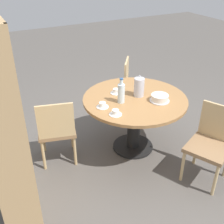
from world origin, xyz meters
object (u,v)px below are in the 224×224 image
(cup_a, at_px, (116,91))
(cup_c, at_px, (115,113))
(chair_c, at_px, (135,85))
(cup_b, at_px, (102,105))
(bookshelf, at_px, (3,132))
(chair_b, at_px, (211,142))
(cake_main, at_px, (160,98))
(chair_a, at_px, (57,129))
(coffee_pot, at_px, (139,87))
(water_bottle, at_px, (121,93))

(cup_a, bearing_deg, cup_c, 150.98)
(chair_c, height_order, cup_b, chair_c)
(bookshelf, bearing_deg, cup_a, 112.07)
(cup_a, distance_m, cup_b, 0.39)
(chair_b, xyz_separation_m, chair_c, (1.63, -0.06, 0.00))
(chair_b, distance_m, cake_main, 0.74)
(chair_b, height_order, cup_a, chair_b)
(chair_b, height_order, cake_main, chair_b)
(chair_a, relative_size, bookshelf, 0.45)
(cup_a, relative_size, cup_c, 1.00)
(cup_a, bearing_deg, cake_main, -140.09)
(chair_a, height_order, chair_c, same)
(chair_c, relative_size, coffee_pot, 3.23)
(water_bottle, relative_size, cup_c, 2.16)
(cup_b, bearing_deg, chair_b, -131.85)
(water_bottle, bearing_deg, coffee_pot, -79.76)
(cup_b, bearing_deg, cake_main, -104.97)
(chair_b, bearing_deg, cup_a, -175.27)
(water_bottle, distance_m, cake_main, 0.45)
(cup_a, bearing_deg, chair_a, 91.82)
(coffee_pot, xyz_separation_m, cup_b, (-0.06, 0.51, -0.10))
(water_bottle, height_order, cake_main, water_bottle)
(chair_c, xyz_separation_m, cup_c, (-1.04, 0.90, 0.29))
(cup_b, bearing_deg, chair_a, 65.91)
(bookshelf, xyz_separation_m, cup_b, (0.32, -1.07, -0.17))
(chair_a, height_order, cup_a, chair_a)
(water_bottle, relative_size, cake_main, 1.29)
(cake_main, relative_size, cup_c, 1.67)
(water_bottle, xyz_separation_m, cake_main, (-0.18, -0.41, -0.08))
(cup_c, bearing_deg, chair_b, -124.87)
(cake_main, height_order, cup_c, cake_main)
(coffee_pot, bearing_deg, cup_b, 96.33)
(cake_main, height_order, cup_a, cake_main)
(water_bottle, bearing_deg, bookshelf, 103.83)
(chair_a, distance_m, cup_c, 0.74)
(bookshelf, relative_size, coffee_pot, 7.22)
(water_bottle, bearing_deg, chair_a, 73.92)
(water_bottle, relative_size, cup_a, 2.16)
(chair_b, height_order, coffee_pot, coffee_pot)
(cake_main, bearing_deg, chair_a, 71.00)
(cup_b, bearing_deg, chair_c, -48.93)
(bookshelf, distance_m, water_bottle, 1.35)
(coffee_pot, distance_m, cup_a, 0.30)
(cup_c, bearing_deg, chair_a, 51.24)
(chair_b, bearing_deg, coffee_pot, 179.25)
(chair_b, distance_m, cup_c, 1.07)
(water_bottle, relative_size, cup_b, 2.16)
(bookshelf, relative_size, cup_b, 13.80)
(coffee_pot, bearing_deg, cup_c, 120.25)
(coffee_pot, xyz_separation_m, cup_a, (0.19, 0.21, -0.10))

